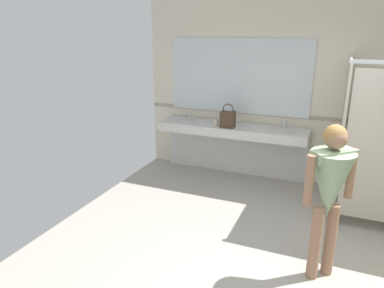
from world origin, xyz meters
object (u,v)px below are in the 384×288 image
at_px(person_standing, 330,186).
at_px(handbag, 228,119).
at_px(paper_cup, 216,123).
at_px(soap_dispenser, 235,118).

xyz_separation_m(person_standing, handbag, (-1.58, 1.94, 0.05)).
relative_size(handbag, paper_cup, 3.98).
bearing_deg(soap_dispenser, paper_cup, -126.88).
xyz_separation_m(handbag, paper_cup, (-0.20, 0.02, -0.09)).
bearing_deg(paper_cup, handbag, -6.01).
height_order(handbag, paper_cup, handbag).
distance_m(handbag, soap_dispenser, 0.31).
relative_size(handbag, soap_dispenser, 1.81).
height_order(handbag, soap_dispenser, handbag).
height_order(person_standing, handbag, person_standing).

